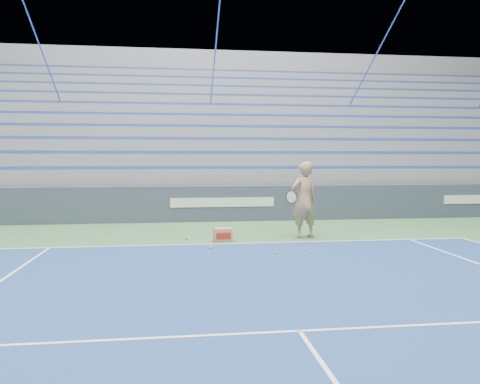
% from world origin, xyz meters
% --- Properties ---
extents(sponsor_barrier, '(30.00, 0.32, 1.10)m').
position_xyz_m(sponsor_barrier, '(0.00, 15.88, 0.55)').
color(sponsor_barrier, '#353F52').
rests_on(sponsor_barrier, ground).
extents(bleachers, '(31.00, 9.15, 7.30)m').
position_xyz_m(bleachers, '(0.00, 21.60, 2.36)').
color(bleachers, gray).
rests_on(bleachers, ground).
extents(tennis_player, '(1.00, 0.93, 1.87)m').
position_xyz_m(tennis_player, '(1.70, 12.51, 0.93)').
color(tennis_player, tan).
rests_on(tennis_player, ground).
extents(ball_box, '(0.43, 0.34, 0.32)m').
position_xyz_m(ball_box, '(-0.32, 12.25, 0.16)').
color(ball_box, '#A47C4F').
rests_on(ball_box, ground).
extents(tennis_ball_0, '(0.07, 0.07, 0.07)m').
position_xyz_m(tennis_ball_0, '(0.60, 10.64, 0.03)').
color(tennis_ball_0, '#AED22B').
rests_on(tennis_ball_0, ground).
extents(tennis_ball_1, '(0.07, 0.07, 0.07)m').
position_xyz_m(tennis_ball_1, '(-0.66, 11.36, 0.03)').
color(tennis_ball_1, '#AED22B').
rests_on(tennis_ball_1, ground).
extents(tennis_ball_2, '(0.07, 0.07, 0.07)m').
position_xyz_m(tennis_ball_2, '(1.28, 10.93, 0.03)').
color(tennis_ball_2, '#AED22B').
rests_on(tennis_ball_2, ground).
extents(tennis_ball_3, '(0.07, 0.07, 0.07)m').
position_xyz_m(tennis_ball_3, '(-1.16, 12.60, 0.03)').
color(tennis_ball_3, '#AED22B').
rests_on(tennis_ball_3, ground).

